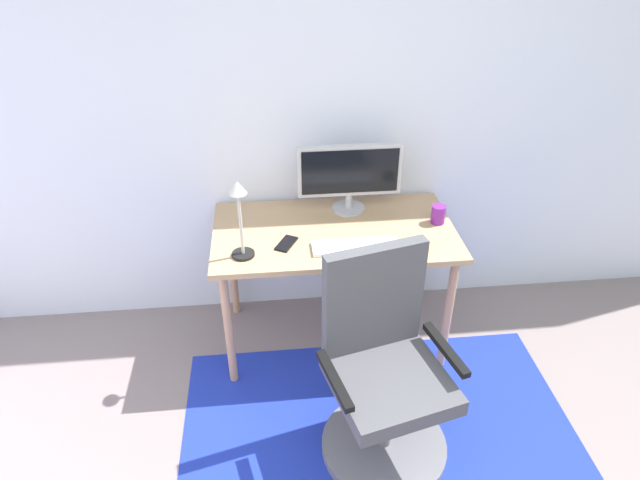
{
  "coord_description": "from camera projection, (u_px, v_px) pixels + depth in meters",
  "views": [
    {
      "loc": [
        -0.47,
        -0.65,
        2.24
      ],
      "look_at": [
        -0.24,
        1.53,
        0.83
      ],
      "focal_mm": 31.17,
      "sensor_mm": 36.0,
      "label": 1
    }
  ],
  "objects": [
    {
      "name": "area_rug",
      "position": [
        380.0,
        431.0,
        2.7
      ],
      "size": [
        1.9,
        1.21,
        0.01
      ],
      "primitive_type": "cube",
      "color": "#1D30AA",
      "rests_on": "ground"
    },
    {
      "name": "keyboard",
      "position": [
        356.0,
        246.0,
        2.72
      ],
      "size": [
        0.43,
        0.13,
        0.02
      ],
      "primitive_type": "cube",
      "color": "white",
      "rests_on": "desk"
    },
    {
      "name": "computer_mouse",
      "position": [
        422.0,
        243.0,
        2.73
      ],
      "size": [
        0.06,
        0.1,
        0.03
      ],
      "primitive_type": "ellipsoid",
      "color": "black",
      "rests_on": "desk"
    },
    {
      "name": "monitor",
      "position": [
        350.0,
        173.0,
        2.94
      ],
      "size": [
        0.55,
        0.18,
        0.38
      ],
      "color": "#B2B2B7",
      "rests_on": "desk"
    },
    {
      "name": "office_chair",
      "position": [
        383.0,
        383.0,
        2.45
      ],
      "size": [
        0.62,
        0.58,
        1.01
      ],
      "rotation": [
        0.0,
        0.0,
        0.25
      ],
      "color": "slate",
      "rests_on": "ground"
    },
    {
      "name": "wall_back",
      "position": [
        353.0,
        96.0,
        2.93
      ],
      "size": [
        6.0,
        0.1,
        2.6
      ],
      "primitive_type": "cube",
      "color": "silver",
      "rests_on": "ground"
    },
    {
      "name": "coffee_cup",
      "position": [
        438.0,
        214.0,
        2.91
      ],
      "size": [
        0.07,
        0.07,
        0.1
      ],
      "primitive_type": "cylinder",
      "color": "#71228A",
      "rests_on": "desk"
    },
    {
      "name": "desk",
      "position": [
        334.0,
        242.0,
        2.92
      ],
      "size": [
        1.25,
        0.69,
        0.73
      ],
      "color": "tan",
      "rests_on": "ground"
    },
    {
      "name": "cell_phone",
      "position": [
        286.0,
        244.0,
        2.75
      ],
      "size": [
        0.13,
        0.16,
        0.01
      ],
      "primitive_type": "cube",
      "rotation": [
        0.0,
        0.0,
        -0.49
      ],
      "color": "black",
      "rests_on": "desk"
    },
    {
      "name": "desk_lamp",
      "position": [
        239.0,
        210.0,
        2.54
      ],
      "size": [
        0.11,
        0.11,
        0.4
      ],
      "color": "black",
      "rests_on": "desk"
    }
  ]
}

